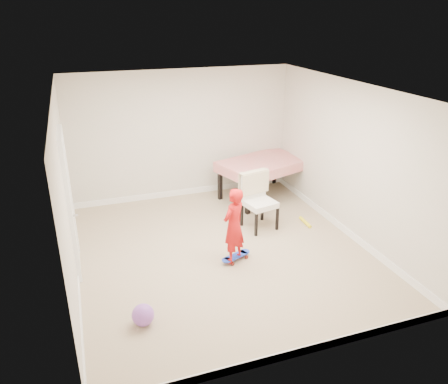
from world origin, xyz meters
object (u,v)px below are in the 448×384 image
object	(u,v)px
dining_table	(262,179)
child	(234,228)
dining_chair	(260,202)
skateboard	(236,258)
balloon	(143,315)

from	to	relation	value
dining_table	child	world-z (taller)	child
dining_chair	skateboard	distance (m)	1.28
balloon	child	bearing A→B (deg)	32.63
skateboard	dining_chair	bearing A→B (deg)	26.63
dining_chair	skateboard	bearing A→B (deg)	-142.84
dining_table	skateboard	bearing A→B (deg)	-140.89
skateboard	balloon	xyz separation A→B (m)	(-1.62, -1.04, 0.10)
child	balloon	bearing A→B (deg)	-1.08
child	balloon	size ratio (longest dim) A/B	4.27
child	dining_table	bearing A→B (deg)	-156.93
balloon	dining_table	bearing A→B (deg)	46.83
skateboard	balloon	size ratio (longest dim) A/B	1.93
dining_chair	balloon	xyz separation A→B (m)	(-2.40, -1.94, -0.37)
child	balloon	xyz separation A→B (m)	(-1.56, -1.00, -0.46)
child	skateboard	bearing A→B (deg)	-177.95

